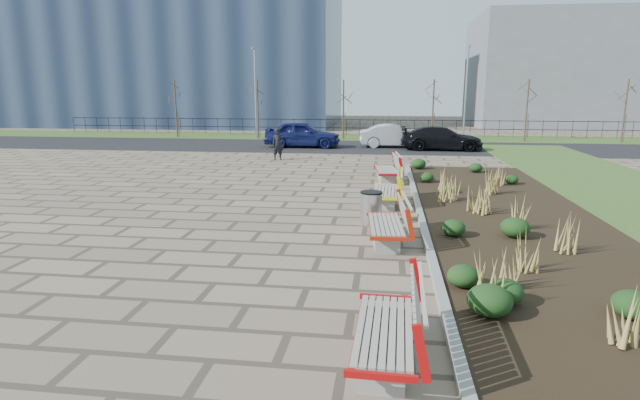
# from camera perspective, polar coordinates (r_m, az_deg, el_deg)

# --- Properties ---
(ground) EXTENTS (120.00, 120.00, 0.00)m
(ground) POSITION_cam_1_polar(r_m,az_deg,el_deg) (9.15, -12.01, -9.29)
(ground) COLOR #7D6A56
(ground) RESTS_ON ground
(planting_bed) EXTENTS (4.50, 18.00, 0.10)m
(planting_bed) POSITION_cam_1_polar(r_m,az_deg,el_deg) (13.80, 21.13, -2.23)
(planting_bed) COLOR black
(planting_bed) RESTS_ON ground
(planting_curb) EXTENTS (0.16, 18.00, 0.15)m
(planting_curb) POSITION_cam_1_polar(r_m,az_deg,el_deg) (13.43, 11.43, -1.90)
(planting_curb) COLOR gray
(planting_curb) RESTS_ON ground
(grass_verge_far) EXTENTS (80.00, 5.00, 0.04)m
(grass_verge_far) POSITION_cam_1_polar(r_m,az_deg,el_deg) (36.26, 2.86, 7.18)
(grass_verge_far) COLOR #33511E
(grass_verge_far) RESTS_ON ground
(road) EXTENTS (80.00, 7.00, 0.02)m
(road) POSITION_cam_1_polar(r_m,az_deg,el_deg) (30.32, 1.91, 6.14)
(road) COLOR black
(road) RESTS_ON ground
(bench_a) EXTENTS (0.96, 2.13, 1.00)m
(bench_a) POSITION_cam_1_polar(r_m,az_deg,el_deg) (6.43, 7.38, -13.97)
(bench_a) COLOR #B40C0C
(bench_a) RESTS_ON ground
(bench_b) EXTENTS (1.05, 2.16, 1.00)m
(bench_b) POSITION_cam_1_polar(r_m,az_deg,el_deg) (11.12, 7.53, -2.49)
(bench_b) COLOR #AB220B
(bench_b) RESTS_ON ground
(bench_c) EXTENTS (0.96, 2.13, 1.00)m
(bench_c) POSITION_cam_1_polar(r_m,az_deg,el_deg) (14.84, 7.57, 1.28)
(bench_c) COLOR yellow
(bench_c) RESTS_ON ground
(bench_d) EXTENTS (1.12, 2.18, 1.00)m
(bench_d) POSITION_cam_1_polar(r_m,az_deg,el_deg) (18.76, 7.60, 3.62)
(bench_d) COLOR #B00B12
(bench_d) RESTS_ON ground
(litter_bin) EXTENTS (0.54, 0.54, 0.83)m
(litter_bin) POSITION_cam_1_polar(r_m,az_deg,el_deg) (12.72, 5.86, -0.95)
(litter_bin) COLOR #B2B2B7
(litter_bin) RESTS_ON ground
(pedestrian) EXTENTS (0.65, 0.54, 1.52)m
(pedestrian) POSITION_cam_1_polar(r_m,az_deg,el_deg) (24.46, -4.84, 6.35)
(pedestrian) COLOR black
(pedestrian) RESTS_ON ground
(car_blue) EXTENTS (4.50, 1.90, 1.52)m
(car_blue) POSITION_cam_1_polar(r_m,az_deg,el_deg) (29.82, -2.02, 7.51)
(car_blue) COLOR #11184D
(car_blue) RESTS_ON road
(car_silver) EXTENTS (4.19, 1.72, 1.35)m
(car_silver) POSITION_cam_1_polar(r_m,az_deg,el_deg) (30.09, 8.50, 7.27)
(car_silver) COLOR #9E9FA5
(car_silver) RESTS_ON road
(car_black) EXTENTS (4.59, 1.91, 1.33)m
(car_black) POSITION_cam_1_polar(r_m,az_deg,el_deg) (29.23, 13.70, 6.88)
(car_black) COLOR black
(car_black) RESTS_ON road
(tree_a) EXTENTS (1.40, 1.40, 4.00)m
(tree_a) POSITION_cam_1_polar(r_m,az_deg,el_deg) (37.62, -16.14, 9.99)
(tree_a) COLOR #4C3D2D
(tree_a) RESTS_ON grass_verge_far
(tree_b) EXTENTS (1.40, 1.40, 4.00)m
(tree_b) POSITION_cam_1_polar(r_m,az_deg,el_deg) (35.66, -7.13, 10.27)
(tree_b) COLOR #4C3D2D
(tree_b) RESTS_ON grass_verge_far
(tree_c) EXTENTS (1.40, 1.40, 4.00)m
(tree_c) POSITION_cam_1_polar(r_m,az_deg,el_deg) (34.64, 2.68, 10.29)
(tree_c) COLOR #4C3D2D
(tree_c) RESTS_ON grass_verge_far
(tree_d) EXTENTS (1.40, 1.40, 4.00)m
(tree_d) POSITION_cam_1_polar(r_m,az_deg,el_deg) (34.65, 12.77, 10.00)
(tree_d) COLOR #4C3D2D
(tree_d) RESTS_ON grass_verge_far
(tree_e) EXTENTS (1.40, 1.40, 4.00)m
(tree_e) POSITION_cam_1_polar(r_m,az_deg,el_deg) (35.68, 22.54, 9.43)
(tree_e) COLOR #4C3D2D
(tree_e) RESTS_ON grass_verge_far
(tree_f) EXTENTS (1.40, 1.40, 4.00)m
(tree_f) POSITION_cam_1_polar(r_m,az_deg,el_deg) (37.65, 31.49, 8.67)
(tree_f) COLOR #4C3D2D
(tree_f) RESTS_ON grass_verge_far
(lamp_west) EXTENTS (0.24, 0.60, 6.00)m
(lamp_west) POSITION_cam_1_polar(r_m,az_deg,el_deg) (35.15, -7.38, 11.86)
(lamp_west) COLOR gray
(lamp_west) RESTS_ON grass_verge_far
(lamp_east) EXTENTS (0.24, 0.60, 6.00)m
(lamp_east) POSITION_cam_1_polar(r_m,az_deg,el_deg) (34.36, 16.31, 11.46)
(lamp_east) COLOR gray
(lamp_east) RESTS_ON grass_verge_far
(railing_fence) EXTENTS (44.00, 0.10, 1.20)m
(railing_fence) POSITION_cam_1_polar(r_m,az_deg,el_deg) (37.70, 3.06, 8.33)
(railing_fence) COLOR black
(railing_fence) RESTS_ON grass_verge_far
(building_glass) EXTENTS (40.00, 14.00, 15.00)m
(building_glass) POSITION_cam_1_polar(r_m,az_deg,el_deg) (54.25, -20.72, 16.08)
(building_glass) COLOR #192338
(building_glass) RESTS_ON ground
(building_grey) EXTENTS (18.00, 12.00, 10.00)m
(building_grey) POSITION_cam_1_polar(r_m,az_deg,el_deg) (52.84, 27.09, 12.93)
(building_grey) COLOR slate
(building_grey) RESTS_ON ground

